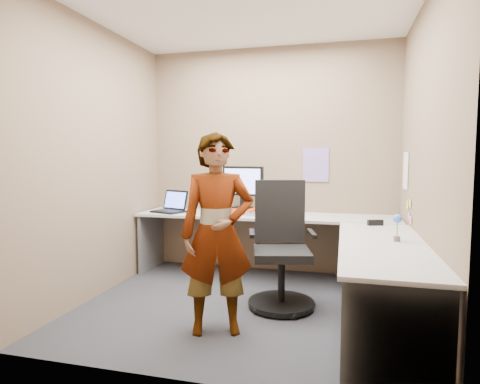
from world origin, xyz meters
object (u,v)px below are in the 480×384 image
(desk, at_px, (297,239))
(monitor, at_px, (243,183))
(person, at_px, (217,234))
(office_chair, at_px, (281,256))

(desk, xyz_separation_m, monitor, (-0.71, 0.63, 0.49))
(desk, height_order, person, person)
(monitor, bearing_deg, desk, -28.73)
(desk, distance_m, office_chair, 0.31)
(desk, xyz_separation_m, person, (-0.52, -0.95, 0.20))
(desk, bearing_deg, office_chair, -113.88)
(monitor, relative_size, office_chair, 0.44)
(monitor, height_order, office_chair, monitor)
(desk, relative_size, person, 1.88)
(desk, distance_m, monitor, 1.06)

